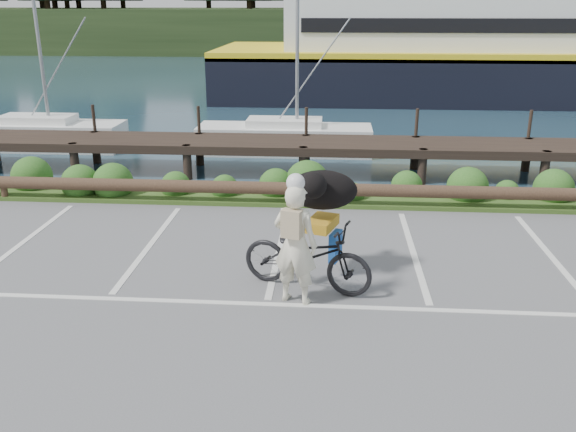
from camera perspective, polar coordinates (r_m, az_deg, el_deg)
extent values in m
plane|color=#57575A|center=(10.22, -1.75, -7.24)|extent=(72.00, 72.00, 0.00)
plane|color=#1C3443|center=(57.39, 3.38, 13.44)|extent=(160.00, 160.00, 0.00)
cube|color=#3D5B21|center=(15.12, 0.33, 1.89)|extent=(34.00, 1.60, 0.10)
imported|color=black|center=(10.16, 1.78, -3.73)|extent=(2.39, 1.45, 1.18)
imported|color=#EEE8CA|center=(9.56, 0.69, -2.68)|extent=(0.83, 0.67, 1.98)
ellipsoid|color=black|center=(10.48, 3.24, 2.45)|extent=(0.93, 1.33, 0.69)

